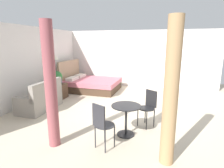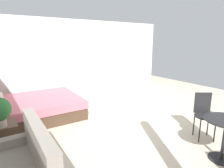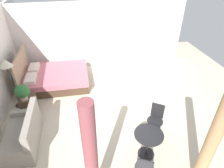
# 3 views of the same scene
# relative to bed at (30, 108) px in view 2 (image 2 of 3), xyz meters

# --- Properties ---
(ground_plane) EXTENTS (8.72, 9.70, 0.02)m
(ground_plane) POSITION_rel_bed_xyz_m (-1.63, -1.94, -0.28)
(ground_plane) COLOR beige
(wall_right) EXTENTS (0.12, 6.70, 2.54)m
(wall_right) POSITION_rel_bed_xyz_m (1.23, -1.94, 1.00)
(wall_right) COLOR silver
(wall_right) RESTS_ON ground
(bed) EXTENTS (1.78, 2.25, 1.25)m
(bed) POSITION_rel_bed_xyz_m (0.00, 0.00, 0.00)
(bed) COLOR #473323
(bed) RESTS_ON ground
(nightstand) EXTENTS (0.45, 0.41, 0.53)m
(nightstand) POSITION_rel_bed_xyz_m (-1.37, 0.66, -0.00)
(nightstand) COLOR #473323
(nightstand) RESTS_ON ground
(cafe_chair_near_window) EXTENTS (0.55, 0.55, 0.88)m
(cafe_chair_near_window) POSITION_rel_bed_xyz_m (-2.87, -2.63, 0.26)
(cafe_chair_near_window) COLOR black
(cafe_chair_near_window) RESTS_ON ground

